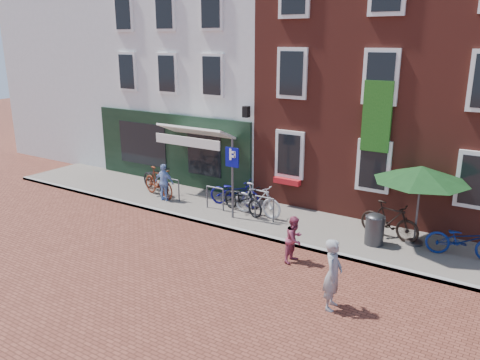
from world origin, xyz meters
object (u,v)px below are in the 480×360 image
Objects in this scene: cafe_person at (164,182)px; bicycle_1 at (158,182)px; parking_sign at (232,168)px; bicycle_6 at (463,240)px; bicycle_3 at (257,200)px; bicycle_0 at (156,179)px; bicycle_2 at (235,192)px; litter_bin at (375,227)px; parasol at (422,171)px; bicycle_5 at (390,220)px; woman at (333,274)px; boy at (294,239)px; bicycle_4 at (243,199)px.

cafe_person reaches higher than bicycle_1.
bicycle_6 is (7.03, 0.84, -1.22)m from parking_sign.
bicycle_0 is at bearing 91.39° from bicycle_3.
bicycle_6 is at bearing -100.23° from bicycle_2.
parasol is (1.00, 0.65, 1.71)m from litter_bin.
litter_bin is 0.73m from bicycle_5.
litter_bin is 2.36m from bicycle_6.
bicycle_0 reaches higher than litter_bin.
parasol is 1.92× the size of cafe_person.
cafe_person is 0.57m from bicycle_1.
woman is 1.28× the size of boy.
parking_sign is 1.46× the size of bicycle_5.
parasol is at bearing -83.57° from bicycle_5.
bicycle_5 reaches higher than bicycle_0.
bicycle_0 is (-9.09, 4.18, -0.23)m from woman.
bicycle_3 is at bearing -71.51° from bicycle_1.
boy is at bearing -89.82° from bicycle_0.
woman is 0.87× the size of bicycle_4.
boy is at bearing -128.78° from bicycle_3.
boy is at bearing 38.58° from woman.
parasol reaches higher than bicycle_4.
litter_bin is at bearing -75.68° from bicycle_4.
bicycle_6 is (2.09, 4.23, -0.23)m from woman.
bicycle_5 is at bearing 176.38° from parasol.
cafe_person is (-7.86, -0.26, 0.17)m from litter_bin.
bicycle_5 is (-0.00, 4.51, -0.17)m from woman.
woman is 4.72m from bicycle_6.
boy reaches higher than bicycle_5.
bicycle_5 reaches higher than bicycle_4.
boy is (-2.56, -2.76, -1.68)m from parasol.
bicycle_0 is at bearing 103.51° from bicycle_4.
litter_bin is 0.38× the size of parasol.
bicycle_2 is 7.63m from bicycle_6.
bicycle_2 is (-6.30, -0.03, -1.72)m from parasol.
parasol is 1.43× the size of bicycle_3.
bicycle_1 is at bearing -29.41° from cafe_person.
parasol is 10.01m from bicycle_0.
boy reaches higher than bicycle_2.
bicycle_6 is at bearing -71.58° from bicycle_4.
boy is (-1.56, -2.11, 0.03)m from litter_bin.
bicycle_5 is (-0.77, 0.05, -1.67)m from parasol.
woman is at bearing -95.73° from bicycle_0.
bicycle_5 is (4.34, 0.50, 0.00)m from bicycle_3.
litter_bin is 2.08m from parasol.
woman is 5.91m from bicycle_3.
boy is 0.94× the size of cafe_person.
bicycle_5 is at bearing -68.96° from bicycle_0.
bicycle_3 and bicycle_5 have the same top height.
bicycle_5 is (8.59, 0.72, 0.00)m from bicycle_1.
bicycle_3 is at bearing -118.03° from bicycle_2.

